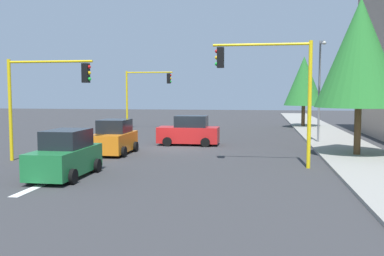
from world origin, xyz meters
TOP-DOWN VIEW (x-y plane):
  - ground_plane at (0.00, 0.00)m, footprint 120.00×120.00m
  - sidewalk_kerb at (-5.00, 10.50)m, footprint 80.00×4.00m
  - lane_arrow_near at (11.51, -3.00)m, footprint 2.40×1.10m
  - traffic_signal_near_right at (6.00, -5.62)m, footprint 0.36×4.59m
  - traffic_signal_far_right at (-14.00, -5.68)m, footprint 0.36×4.59m
  - traffic_signal_near_left at (6.00, 5.73)m, footprint 0.36×4.59m
  - street_lamp_curbside at (-3.61, 9.20)m, footprint 2.15×0.28m
  - tree_roadside_near at (2.00, 10.50)m, footprint 4.68×4.68m
  - tree_roadside_far at (-18.00, 9.50)m, footprint 3.88×3.88m
  - car_red at (-2.00, 0.55)m, footprint 2.06×4.06m
  - car_orange at (2.87, -3.03)m, footprint 3.69×2.11m
  - car_green at (9.75, -2.77)m, footprint 4.15×2.02m

SIDE VIEW (x-z plane):
  - ground_plane at x=0.00m, z-range 0.00..0.00m
  - lane_arrow_near at x=11.51m, z-range -0.54..0.56m
  - sidewalk_kerb at x=-5.00m, z-range 0.00..0.15m
  - car_orange at x=2.87m, z-range -0.09..1.88m
  - car_green at x=9.75m, z-range -0.09..1.89m
  - car_red at x=-2.00m, z-range -0.09..1.89m
  - traffic_signal_near_right at x=6.00m, z-range 1.11..6.33m
  - traffic_signal_far_right at x=-14.00m, z-range 1.16..6.72m
  - traffic_signal_near_left at x=6.00m, z-range 1.21..7.12m
  - street_lamp_curbside at x=-3.61m, z-range 0.85..7.85m
  - tree_roadside_far at x=-18.00m, z-range 1.10..8.16m
  - tree_roadside_near at x=2.00m, z-range 1.35..9.93m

